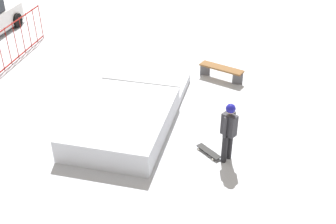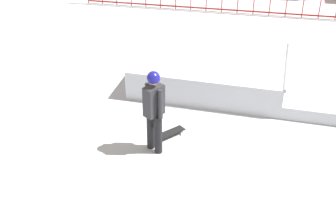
{
  "view_description": "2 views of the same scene",
  "coord_description": "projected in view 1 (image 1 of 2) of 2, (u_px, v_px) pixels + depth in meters",
  "views": [
    {
      "loc": [
        -10.61,
        -2.0,
        6.94
      ],
      "look_at": [
        -1.14,
        -0.96,
        0.9
      ],
      "focal_mm": 43.84,
      "sensor_mm": 36.0,
      "label": 1
    },
    {
      "loc": [
        -0.71,
        -9.91,
        5.37
      ],
      "look_at": [
        -1.63,
        -2.77,
        1.0
      ],
      "focal_mm": 48.9,
      "sensor_mm": 36.0,
      "label": 2
    }
  ],
  "objects": [
    {
      "name": "ground_plane",
      "position": [
        142.0,
        115.0,
        12.81
      ],
      "size": [
        60.0,
        60.0,
        0.0
      ],
      "primitive_type": "plane",
      "color": "#B2B7C1"
    },
    {
      "name": "skate_ramp",
      "position": [
        128.0,
        114.0,
        12.27
      ],
      "size": [
        5.69,
        3.27,
        0.74
      ],
      "rotation": [
        0.0,
        0.0,
        -0.13
      ],
      "color": "silver",
      "rests_on": "ground"
    },
    {
      "name": "skater",
      "position": [
        229.0,
        128.0,
        10.42
      ],
      "size": [
        0.41,
        0.44,
        1.73
      ],
      "rotation": [
        0.0,
        0.0,
        4.05
      ],
      "color": "black",
      "rests_on": "ground"
    },
    {
      "name": "skateboard",
      "position": [
        209.0,
        151.0,
        11.13
      ],
      "size": [
        0.71,
        0.7,
        0.09
      ],
      "rotation": [
        0.0,
        0.0,
        3.92
      ],
      "color": "black",
      "rests_on": "ground"
    },
    {
      "name": "park_bench",
      "position": [
        221.0,
        70.0,
        14.65
      ],
      "size": [
        1.08,
        1.61,
        0.48
      ],
      "rotation": [
        0.0,
        0.0,
        4.25
      ],
      "color": "brown",
      "rests_on": "ground"
    }
  ]
}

